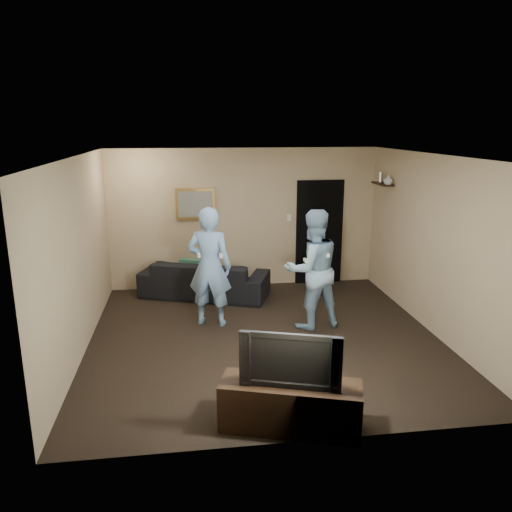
{
  "coord_description": "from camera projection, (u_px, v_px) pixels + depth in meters",
  "views": [
    {
      "loc": [
        -1.05,
        -6.65,
        3.0
      ],
      "look_at": [
        -0.08,
        0.3,
        1.15
      ],
      "focal_mm": 35.0,
      "sensor_mm": 36.0,
      "label": 1
    }
  ],
  "objects": [
    {
      "name": "shelf_vase",
      "position": [
        388.0,
        180.0,
        8.55
      ],
      "size": [
        0.16,
        0.16,
        0.17
      ],
      "primitive_type": "imported",
      "rotation": [
        0.0,
        0.0,
        0.0
      ],
      "color": "#B0B0B5",
      "rests_on": "wall_shelf"
    },
    {
      "name": "painting_frame",
      "position": [
        195.0,
        204.0,
        9.12
      ],
      "size": [
        0.72,
        0.05,
        0.57
      ],
      "primitive_type": "cube",
      "color": "olive",
      "rests_on": "wall_back"
    },
    {
      "name": "sofa",
      "position": [
        205.0,
        278.0,
        8.96
      ],
      "size": [
        2.42,
        1.6,
        0.66
      ],
      "primitive_type": "imported",
      "rotation": [
        0.0,
        0.0,
        2.79
      ],
      "color": "black",
      "rests_on": "ground"
    },
    {
      "name": "wall_shelf",
      "position": [
        383.0,
        184.0,
        8.81
      ],
      "size": [
        0.2,
        0.6,
        0.03
      ],
      "primitive_type": "cube",
      "color": "black",
      "rests_on": "wall_right"
    },
    {
      "name": "tv_console",
      "position": [
        290.0,
        406.0,
        5.04
      ],
      "size": [
        1.49,
        0.86,
        0.5
      ],
      "primitive_type": "cube",
      "rotation": [
        0.0,
        0.0,
        -0.31
      ],
      "color": "black",
      "rests_on": "ground"
    },
    {
      "name": "wii_player_right",
      "position": [
        312.0,
        269.0,
        7.45
      ],
      "size": [
        1.0,
        0.85,
        1.82
      ],
      "color": "#88ACC6",
      "rests_on": "ground"
    },
    {
      "name": "wall_back",
      "position": [
        244.0,
        219.0,
        9.34
      ],
      "size": [
        5.0,
        0.04,
        2.6
      ],
      "primitive_type": "cube",
      "color": "tan",
      "rests_on": "ground"
    },
    {
      "name": "shelf_figurine",
      "position": [
        380.0,
        177.0,
        8.9
      ],
      "size": [
        0.06,
        0.06,
        0.18
      ],
      "primitive_type": "cylinder",
      "color": "silver",
      "rests_on": "wall_shelf"
    },
    {
      "name": "doorway",
      "position": [
        319.0,
        232.0,
        9.58
      ],
      "size": [
        0.9,
        0.06,
        2.0
      ],
      "primitive_type": "cube",
      "color": "black",
      "rests_on": "ground"
    },
    {
      "name": "wall_left",
      "position": [
        79.0,
        257.0,
        6.61
      ],
      "size": [
        0.04,
        5.0,
        2.6
      ],
      "primitive_type": "cube",
      "color": "tan",
      "rests_on": "ground"
    },
    {
      "name": "ceiling",
      "position": [
        265.0,
        156.0,
        6.61
      ],
      "size": [
        5.0,
        5.0,
        0.04
      ],
      "primitive_type": "cube",
      "color": "silver",
      "rests_on": "wall_back"
    },
    {
      "name": "wall_right",
      "position": [
        434.0,
        245.0,
        7.28
      ],
      "size": [
        0.04,
        5.0,
        2.6
      ],
      "primitive_type": "cube",
      "color": "tan",
      "rests_on": "ground"
    },
    {
      "name": "light_switch",
      "position": [
        289.0,
        218.0,
        9.43
      ],
      "size": [
        0.08,
        0.02,
        0.12
      ],
      "primitive_type": "cube",
      "color": "silver",
      "rests_on": "wall_back"
    },
    {
      "name": "throw_pillow",
      "position": [
        192.0,
        271.0,
        8.89
      ],
      "size": [
        0.44,
        0.27,
        0.42
      ],
      "primitive_type": "cube",
      "rotation": [
        0.0,
        0.0,
        -0.35
      ],
      "color": "#194D40",
      "rests_on": "sofa"
    },
    {
      "name": "ground",
      "position": [
        264.0,
        337.0,
        7.28
      ],
      "size": [
        5.0,
        5.0,
        0.0
      ],
      "primitive_type": "plane",
      "color": "black",
      "rests_on": "ground"
    },
    {
      "name": "television",
      "position": [
        291.0,
        357.0,
        4.9
      ],
      "size": [
        0.99,
        0.43,
        0.57
      ],
      "primitive_type": "imported",
      "rotation": [
        0.0,
        0.0,
        -0.31
      ],
      "color": "black",
      "rests_on": "tv_console"
    },
    {
      "name": "wall_front",
      "position": [
        307.0,
        317.0,
        4.55
      ],
      "size": [
        5.0,
        0.04,
        2.6
      ],
      "primitive_type": "cube",
      "color": "tan",
      "rests_on": "ground"
    },
    {
      "name": "painting_canvas",
      "position": [
        195.0,
        204.0,
        9.09
      ],
      "size": [
        0.62,
        0.01,
        0.47
      ],
      "primitive_type": "cube",
      "color": "slate",
      "rests_on": "painting_frame"
    },
    {
      "name": "wii_player_left",
      "position": [
        210.0,
        267.0,
        7.55
      ],
      "size": [
        0.77,
        0.61,
        1.84
      ],
      "color": "#7EAADB",
      "rests_on": "ground"
    }
  ]
}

